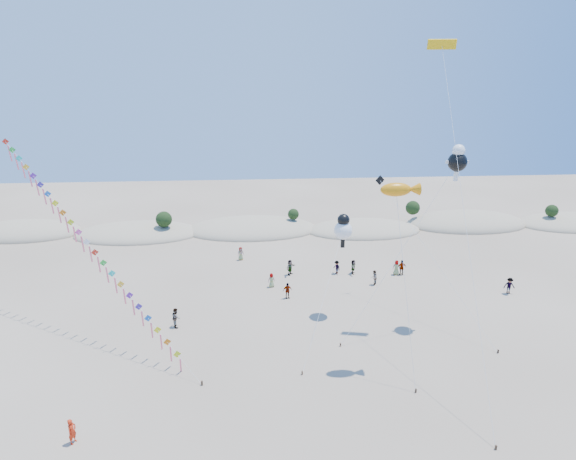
% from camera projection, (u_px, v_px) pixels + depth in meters
% --- Properties ---
extents(dune_ridge, '(145.30, 11.49, 5.57)m').
position_uv_depth(dune_ridge, '(259.00, 230.00, 69.17)').
color(dune_ridge, gray).
rests_on(dune_ridge, ground).
extents(kite_train, '(19.10, 16.35, 16.47)m').
position_uv_depth(kite_train, '(84.00, 240.00, 39.90)').
color(kite_train, '#3F2D1E').
rests_on(kite_train, ground).
extents(fish_kite, '(2.83, 4.97, 14.24)m').
position_uv_depth(fish_kite, '(400.00, 190.00, 33.97)').
color(fish_kite, '#3F2D1E').
rests_on(fish_kite, ground).
extents(cartoon_kite_low, '(5.52, 10.71, 9.64)m').
position_uv_depth(cartoon_kite_low, '(343.00, 228.00, 43.20)').
color(cartoon_kite_low, '#3F2D1E').
rests_on(cartoon_kite_low, ground).
extents(cartoon_kite_high, '(11.08, 4.82, 16.03)m').
position_uv_depth(cartoon_kite_high, '(457.00, 160.00, 39.77)').
color(cartoon_kite_high, '#3F2D1E').
rests_on(cartoon_kite_high, ground).
extents(parafoil_kite, '(2.26, 17.58, 24.13)m').
position_uv_depth(parafoil_kite, '(443.00, 52.00, 37.59)').
color(parafoil_kite, '#3F2D1E').
rests_on(parafoil_kite, ground).
extents(dark_kite, '(7.50, 13.50, 12.01)m').
position_uv_depth(dark_kite, '(409.00, 223.00, 44.99)').
color(dark_kite, '#3F2D1E').
rests_on(dark_kite, ground).
extents(flyer_foreground, '(0.59, 0.71, 1.68)m').
position_uv_depth(flyer_foreground, '(72.00, 431.00, 29.24)').
color(flyer_foreground, red).
rests_on(flyer_foreground, ground).
extents(beachgoers, '(34.11, 16.65, 1.79)m').
position_uv_depth(beachgoers, '(337.00, 276.00, 51.65)').
color(beachgoers, slate).
rests_on(beachgoers, ground).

